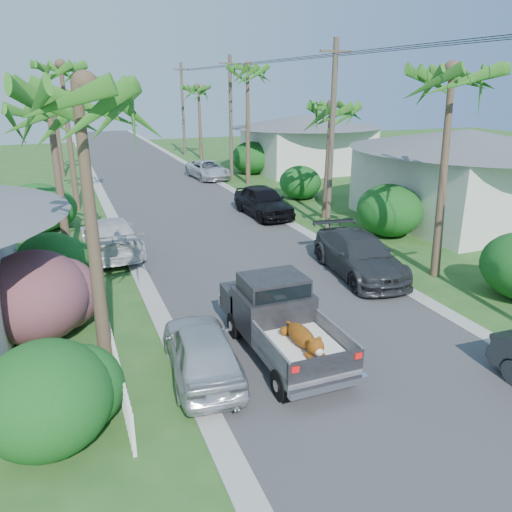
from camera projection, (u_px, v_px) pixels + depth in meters
name	position (u px, v px, depth m)	size (l,w,h in m)	color
ground	(388.00, 392.00, 11.97)	(120.00, 120.00, 0.00)	#2A5620
road	(168.00, 192.00, 33.95)	(8.00, 100.00, 0.02)	#38383A
curb_left	(103.00, 197.00, 32.46)	(0.60, 100.00, 0.06)	#A5A39E
curb_right	(228.00, 188.00, 35.44)	(0.60, 100.00, 0.06)	#A5A39E
pickup_truck	(277.00, 315.00, 13.61)	(1.98, 5.12, 2.06)	black
parked_car_rm	(359.00, 255.00, 19.12)	(2.17, 5.34, 1.55)	#2F3134
parked_car_rf	(263.00, 201.00, 27.65)	(1.97, 4.89, 1.67)	black
parked_car_rd	(208.00, 170.00, 38.73)	(2.31, 5.00, 1.39)	silver
parked_car_ln	(202.00, 350.00, 12.46)	(1.64, 4.09, 1.39)	silver
parked_car_lf	(111.00, 237.00, 21.44)	(2.20, 5.42, 1.57)	silver
palm_l_a	(76.00, 87.00, 10.20)	(4.40, 4.40, 8.20)	brown
palm_l_b	(49.00, 109.00, 18.16)	(4.40, 4.40, 7.40)	brown
palm_l_c	(60.00, 66.00, 26.66)	(4.40, 4.40, 9.20)	brown
palm_l_d	(53.00, 92.00, 37.52)	(4.40, 4.40, 7.70)	brown
palm_r_a	(456.00, 71.00, 17.01)	(4.40, 4.40, 8.70)	brown
palm_r_b	(331.00, 106.00, 25.51)	(4.40, 4.40, 7.20)	brown
palm_r_c	(248.00, 67.00, 34.34)	(4.40, 4.40, 9.40)	brown
palm_r_d	(199.00, 87.00, 47.20)	(4.40, 4.40, 8.00)	brown
shrub_l_a	(46.00, 398.00, 9.89)	(2.60, 2.86, 2.20)	#134319
shrub_l_b	(35.00, 296.00, 14.12)	(3.00, 3.30, 2.60)	#C21B69
shrub_l_c	(51.00, 261.00, 17.87)	(2.40, 2.64, 2.00)	#134319
shrub_l_d	(36.00, 208.00, 24.64)	(3.20, 3.52, 2.40)	#134319
shrub_r_b	(389.00, 210.00, 23.94)	(3.00, 3.30, 2.50)	#134319
shrub_r_c	(300.00, 182.00, 31.82)	(2.60, 2.86, 2.10)	#134319
shrub_r_d	(251.00, 158.00, 40.70)	(3.20, 3.52, 2.60)	#134319
picket_fence	(105.00, 319.00, 14.56)	(0.10, 11.00, 1.00)	white
house_right_near	(462.00, 180.00, 26.31)	(8.00, 9.00, 4.80)	silver
house_right_far	(306.00, 145.00, 42.17)	(9.00, 8.00, 4.60)	silver
utility_pole_b	(332.00, 137.00, 23.84)	(1.60, 0.26, 9.00)	brown
utility_pole_c	(231.00, 118.00, 37.03)	(1.60, 0.26, 9.00)	brown
utility_pole_d	(183.00, 109.00, 50.23)	(1.60, 0.26, 9.00)	brown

